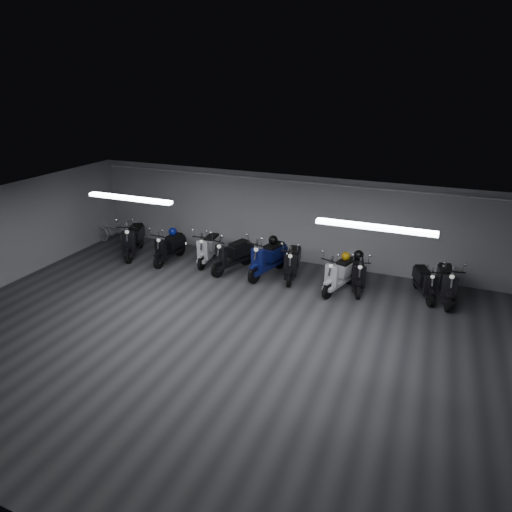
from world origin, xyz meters
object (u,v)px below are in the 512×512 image
at_px(scooter_2, 208,243).
at_px(scooter_7, 358,268).
at_px(scooter_5, 293,257).
at_px(scooter_6, 340,268).
at_px(helmet_0, 359,255).
at_px(helmet_2, 173,232).
at_px(helmet_3, 273,240).
at_px(scooter_3, 232,250).
at_px(scooter_9, 447,277).
at_px(scooter_1, 169,242).
at_px(scooter_0, 133,234).
at_px(scooter_8, 425,277).
at_px(scooter_4, 268,253).
at_px(bicycle, 114,229).
at_px(helmet_1, 346,256).

height_order(scooter_2, scooter_7, scooter_2).
height_order(scooter_2, scooter_5, scooter_5).
xyz_separation_m(scooter_6, helmet_0, (0.38, 0.52, 0.26)).
height_order(helmet_2, helmet_3, helmet_3).
height_order(scooter_2, scooter_3, scooter_3).
bearing_deg(scooter_9, helmet_3, 172.45).
bearing_deg(scooter_1, helmet_2, 90.00).
relative_size(scooter_0, scooter_8, 1.26).
height_order(helmet_0, helmet_2, helmet_2).
bearing_deg(scooter_3, scooter_4, 24.10).
height_order(scooter_8, helmet_0, scooter_8).
height_order(scooter_2, scooter_4, scooter_4).
distance_m(scooter_3, scooter_7, 3.77).
relative_size(scooter_9, helmet_2, 6.95).
distance_m(scooter_4, scooter_6, 2.23).
relative_size(scooter_8, helmet_3, 5.66).
height_order(scooter_0, bicycle, scooter_0).
relative_size(scooter_8, helmet_2, 6.03).
height_order(scooter_0, scooter_5, scooter_0).
xyz_separation_m(scooter_4, scooter_5, (0.75, 0.09, -0.07)).
height_order(bicycle, helmet_2, bicycle).
relative_size(scooter_5, scooter_9, 0.97).
height_order(scooter_6, helmet_2, scooter_6).
bearing_deg(scooter_7, scooter_2, 165.25).
distance_m(scooter_0, scooter_5, 5.44).
bearing_deg(helmet_2, scooter_0, -170.96).
bearing_deg(bicycle, scooter_5, -91.00).
relative_size(scooter_2, scooter_4, 0.89).
xyz_separation_m(scooter_7, scooter_8, (1.75, 0.21, -0.05)).
bearing_deg(helmet_0, scooter_9, -0.82).
height_order(scooter_9, helmet_3, scooter_9).
distance_m(scooter_7, helmet_3, 2.62).
bearing_deg(helmet_1, scooter_0, -178.18).
xyz_separation_m(scooter_6, helmet_2, (-5.50, 0.24, 0.27)).
relative_size(bicycle, helmet_1, 7.11).
distance_m(scooter_3, helmet_0, 3.75).
relative_size(scooter_0, bicycle, 1.16).
bearing_deg(scooter_6, scooter_5, -173.70).
xyz_separation_m(scooter_6, bicycle, (-8.25, 0.68, -0.12)).
xyz_separation_m(scooter_0, helmet_2, (1.40, 0.22, 0.20)).
bearing_deg(scooter_6, scooter_9, 27.83).
xyz_separation_m(scooter_8, helmet_0, (-1.80, 0.03, 0.35)).
bearing_deg(helmet_3, scooter_6, -12.37).
xyz_separation_m(scooter_2, helmet_2, (-1.18, -0.17, 0.29)).
distance_m(scooter_0, scooter_6, 6.90).
xyz_separation_m(scooter_0, scooter_1, (1.39, -0.02, -0.09)).
relative_size(scooter_7, bicycle, 1.00).
bearing_deg(helmet_1, helmet_0, 42.28).
height_order(scooter_8, helmet_1, scooter_8).
height_order(scooter_3, helmet_0, scooter_3).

